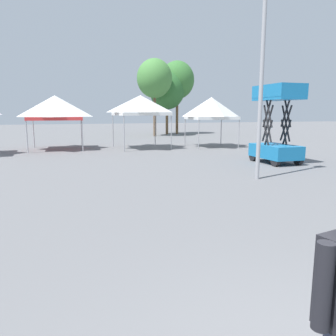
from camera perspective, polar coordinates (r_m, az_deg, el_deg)
name	(u,v)px	position (r m, az deg, el deg)	size (l,w,h in m)	color
canopy_tent_far_right	(55,108)	(21.74, -19.09, 9.91)	(3.43, 3.43, 3.35)	#9E9EA3
canopy_tent_right_of_center	(141,105)	(21.30, -4.80, 10.84)	(3.29, 3.29, 3.39)	#9E9EA3
canopy_tent_behind_left	(211,108)	(22.45, 7.57, 10.28)	(3.12, 3.12, 3.32)	#9E9EA3
scissor_lift	(276,139)	(15.74, 18.35, 4.81)	(1.45, 2.33, 3.51)	black
light_pole_near_lift	(263,42)	(11.85, 16.30, 20.43)	(0.36, 0.36, 8.04)	#9E9EA3
tree_behind_tents_left	(154,79)	(32.89, -2.37, 15.34)	(3.43, 3.43, 7.49)	brown
tree_behind_tents_right	(167,90)	(35.54, -0.19, 13.47)	(3.75, 3.75, 6.76)	brown
tree_behind_tents_center	(177,80)	(36.39, 1.61, 15.08)	(3.67, 3.67, 7.80)	brown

